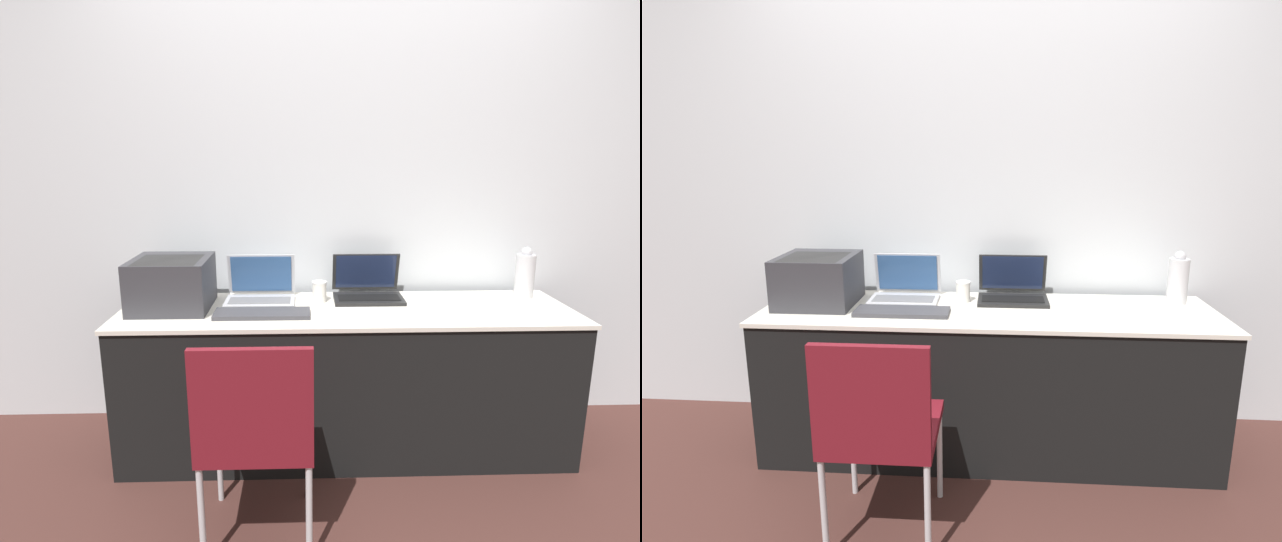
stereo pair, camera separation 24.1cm
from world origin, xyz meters
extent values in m
plane|color=#472823|center=(0.00, 0.00, 0.00)|extent=(14.00, 14.00, 0.00)
cube|color=silver|center=(0.00, 0.67, 1.30)|extent=(8.00, 0.05, 2.60)
cube|color=black|center=(0.00, 0.29, 0.36)|extent=(2.17, 0.58, 0.72)
cube|color=silver|center=(0.00, 0.29, 0.73)|extent=(2.19, 0.60, 0.02)
cube|color=#333338|center=(-0.85, 0.32, 0.86)|extent=(0.37, 0.36, 0.25)
cube|color=black|center=(-0.85, 0.29, 0.96)|extent=(0.29, 0.28, 0.04)
cube|color=#B7B7BC|center=(-0.43, 0.38, 0.74)|extent=(0.35, 0.21, 0.02)
cube|color=slate|center=(-0.43, 0.37, 0.76)|extent=(0.31, 0.12, 0.00)
cube|color=#B7B7BC|center=(-0.43, 0.51, 0.86)|extent=(0.35, 0.04, 0.21)
cube|color=#2D5184|center=(-0.43, 0.50, 0.86)|extent=(0.31, 0.04, 0.19)
cube|color=black|center=(0.12, 0.41, 0.74)|extent=(0.35, 0.21, 0.02)
cube|color=black|center=(0.12, 0.40, 0.76)|extent=(0.31, 0.12, 0.00)
cube|color=black|center=(0.12, 0.55, 0.85)|extent=(0.35, 0.07, 0.21)
cube|color=#192342|center=(0.12, 0.55, 0.86)|extent=(0.32, 0.06, 0.18)
cube|color=#3D3D42|center=(-0.40, 0.18, 0.75)|extent=(0.44, 0.15, 0.02)
cylinder|color=white|center=(-0.13, 0.40, 0.79)|extent=(0.07, 0.07, 0.10)
cylinder|color=white|center=(-0.13, 0.40, 0.84)|extent=(0.08, 0.08, 0.01)
cylinder|color=silver|center=(0.94, 0.45, 0.85)|extent=(0.10, 0.10, 0.23)
sphere|color=silver|center=(0.94, 0.45, 0.98)|extent=(0.05, 0.05, 0.05)
cube|color=maroon|center=(-0.38, -0.32, 0.44)|extent=(0.42, 0.41, 0.04)
cube|color=maroon|center=(-0.38, -0.51, 0.65)|extent=(0.42, 0.03, 0.39)
cylinder|color=silver|center=(-0.57, -0.13, 0.21)|extent=(0.02, 0.02, 0.42)
cylinder|color=silver|center=(-0.19, -0.13, 0.21)|extent=(0.02, 0.02, 0.42)
cylinder|color=silver|center=(-0.57, -0.50, 0.21)|extent=(0.02, 0.02, 0.42)
cylinder|color=silver|center=(-0.19, -0.50, 0.21)|extent=(0.02, 0.02, 0.42)
camera|label=1|loc=(-0.21, -2.03, 1.46)|focal=28.00mm
camera|label=2|loc=(0.04, -2.03, 1.46)|focal=28.00mm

